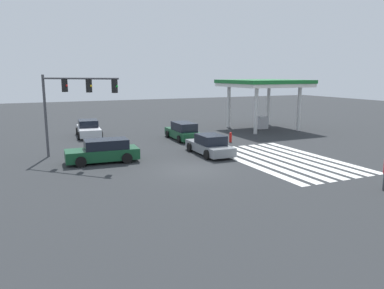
{
  "coord_description": "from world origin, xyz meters",
  "views": [
    {
      "loc": [
        -19.96,
        9.12,
        5.73
      ],
      "look_at": [
        0.0,
        0.0,
        1.59
      ],
      "focal_mm": 35.0,
      "sensor_mm": 36.0,
      "label": 1
    }
  ],
  "objects_px": {
    "car_0": "(103,151)",
    "car_3": "(89,129)",
    "car_1": "(183,131)",
    "car_4": "(210,145)",
    "fire_hydrant": "(230,137)",
    "traffic_signal_mast": "(70,97)"
  },
  "relations": [
    {
      "from": "car_0",
      "to": "car_3",
      "type": "bearing_deg",
      "value": -91.15
    },
    {
      "from": "car_1",
      "to": "car_3",
      "type": "relative_size",
      "value": 0.97
    },
    {
      "from": "car_0",
      "to": "car_3",
      "type": "relative_size",
      "value": 0.97
    },
    {
      "from": "traffic_signal_mast",
      "to": "car_1",
      "type": "height_order",
      "value": "traffic_signal_mast"
    },
    {
      "from": "traffic_signal_mast",
      "to": "car_3",
      "type": "bearing_deg",
      "value": 119.6
    },
    {
      "from": "car_4",
      "to": "fire_hydrant",
      "type": "distance_m",
      "value": 5.31
    },
    {
      "from": "car_1",
      "to": "fire_hydrant",
      "type": "distance_m",
      "value": 4.3
    },
    {
      "from": "fire_hydrant",
      "to": "traffic_signal_mast",
      "type": "bearing_deg",
      "value": 94.96
    },
    {
      "from": "car_3",
      "to": "car_1",
      "type": "bearing_deg",
      "value": 58.79
    },
    {
      "from": "car_0",
      "to": "fire_hydrant",
      "type": "relative_size",
      "value": 5.54
    },
    {
      "from": "car_3",
      "to": "car_4",
      "type": "xyz_separation_m",
      "value": [
        -11.8,
        -6.63,
        -0.03
      ]
    },
    {
      "from": "car_3",
      "to": "fire_hydrant",
      "type": "height_order",
      "value": "car_3"
    },
    {
      "from": "car_0",
      "to": "fire_hydrant",
      "type": "bearing_deg",
      "value": -162.37
    },
    {
      "from": "car_3",
      "to": "car_0",
      "type": "bearing_deg",
      "value": 0.14
    },
    {
      "from": "car_4",
      "to": "fire_hydrant",
      "type": "height_order",
      "value": "car_4"
    },
    {
      "from": "car_1",
      "to": "fire_hydrant",
      "type": "xyz_separation_m",
      "value": [
        -2.89,
        -3.17,
        -0.3
      ]
    },
    {
      "from": "car_0",
      "to": "fire_hydrant",
      "type": "height_order",
      "value": "car_0"
    },
    {
      "from": "car_0",
      "to": "car_4",
      "type": "xyz_separation_m",
      "value": [
        -0.74,
        -7.48,
        -0.07
      ]
    },
    {
      "from": "car_0",
      "to": "car_4",
      "type": "height_order",
      "value": "car_0"
    },
    {
      "from": "fire_hydrant",
      "to": "car_1",
      "type": "bearing_deg",
      "value": 47.7
    },
    {
      "from": "traffic_signal_mast",
      "to": "fire_hydrant",
      "type": "xyz_separation_m",
      "value": [
        1.13,
        -13.05,
        -3.81
      ]
    },
    {
      "from": "traffic_signal_mast",
      "to": "fire_hydrant",
      "type": "height_order",
      "value": "traffic_signal_mast"
    }
  ]
}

